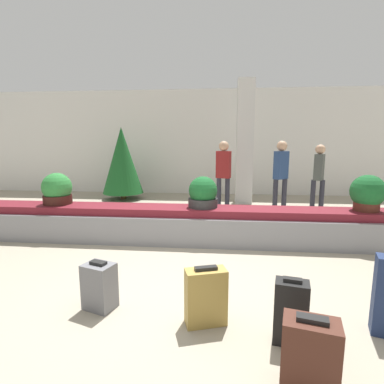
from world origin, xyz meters
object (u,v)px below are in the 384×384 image
object	(u,v)px
potted_plant_2	(368,193)
suitcase_0	(99,286)
traveler_0	(319,173)
potted_plant_0	(203,194)
traveler_2	(223,170)
suitcase_1	(310,356)
decorated_tree	(122,160)
suitcase_2	(206,297)
potted_plant_1	(57,190)
traveler_1	(281,171)
pillar	(245,143)
suitcase_3	(291,312)

from	to	relation	value
potted_plant_2	suitcase_0	bearing A→B (deg)	-148.13
suitcase_0	potted_plant_2	bearing A→B (deg)	51.07
traveler_0	potted_plant_0	bearing A→B (deg)	-19.77
traveler_0	traveler_2	bearing A→B (deg)	-59.64
suitcase_0	suitcase_1	bearing A→B (deg)	-6.24
suitcase_0	decorated_tree	xyz separation A→B (m)	(-1.62, 5.59, 0.88)
suitcase_2	potted_plant_1	world-z (taller)	potted_plant_1
suitcase_0	traveler_2	world-z (taller)	traveler_2
potted_plant_1	decorated_tree	xyz separation A→B (m)	(-0.01, 3.44, 0.29)
potted_plant_2	traveler_1	world-z (taller)	traveler_1
potted_plant_1	suitcase_1	bearing A→B (deg)	-41.59
pillar	decorated_tree	xyz separation A→B (m)	(-3.38, 0.17, -0.50)
suitcase_2	traveler_0	xyz separation A→B (m)	(2.35, 4.64, 0.66)
potted_plant_0	traveler_0	distance (m)	3.45
suitcase_0	traveler_0	size ratio (longest dim) A/B	0.31
potted_plant_0	traveler_2	size ratio (longest dim) A/B	0.31
pillar	suitcase_2	world-z (taller)	pillar
potted_plant_2	traveler_0	xyz separation A→B (m)	(0.01, 2.38, 0.08)
potted_plant_0	decorated_tree	bearing A→B (deg)	125.77
suitcase_3	suitcase_0	bearing A→B (deg)	-179.23
suitcase_3	traveler_2	size ratio (longest dim) A/B	0.34
suitcase_0	traveler_0	xyz separation A→B (m)	(3.40, 4.48, 0.69)
suitcase_1	traveler_0	xyz separation A→B (m)	(1.65, 5.32, 0.67)
suitcase_2	potted_plant_1	xyz separation A→B (m)	(-2.65, 2.31, 0.55)
suitcase_0	traveler_1	xyz separation A→B (m)	(2.50, 4.29, 0.75)
potted_plant_1	decorated_tree	bearing A→B (deg)	90.11
potted_plant_0	traveler_0	world-z (taller)	traveler_0
traveler_1	suitcase_1	bearing A→B (deg)	-139.15
suitcase_3	traveler_1	size ratio (longest dim) A/B	0.34
suitcase_2	decorated_tree	xyz separation A→B (m)	(-2.66, 5.75, 0.85)
potted_plant_2	traveler_0	distance (m)	2.38
suitcase_0	potted_plant_1	world-z (taller)	potted_plant_1
suitcase_3	potted_plant_1	distance (m)	4.21
decorated_tree	suitcase_0	bearing A→B (deg)	-73.87
suitcase_0	potted_plant_0	world-z (taller)	potted_plant_0
traveler_1	suitcase_0	bearing A→B (deg)	-161.05
pillar	traveler_1	distance (m)	1.49
suitcase_2	traveler_0	distance (m)	5.25
traveler_1	decorated_tree	xyz separation A→B (m)	(-4.12, 1.30, 0.13)
suitcase_1	decorated_tree	xyz separation A→B (m)	(-3.36, 6.42, 0.85)
traveler_0	traveler_1	distance (m)	0.92
suitcase_0	traveler_2	xyz separation A→B (m)	(1.21, 4.36, 0.75)
suitcase_1	potted_plant_1	distance (m)	4.52
decorated_tree	pillar	bearing A→B (deg)	-2.89
potted_plant_0	suitcase_2	bearing A→B (deg)	-85.77
potted_plant_2	potted_plant_0	bearing A→B (deg)	179.43
potted_plant_1	decorated_tree	size ratio (longest dim) A/B	0.26
suitcase_3	potted_plant_0	distance (m)	2.68
potted_plant_0	traveler_1	bearing A→B (deg)	52.90
pillar	potted_plant_2	distance (m)	3.77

